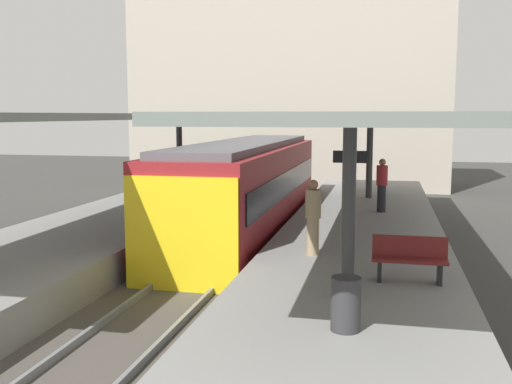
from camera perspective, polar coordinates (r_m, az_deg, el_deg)
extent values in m
plane|color=#383835|center=(16.27, -3.75, -7.33)|extent=(80.00, 80.00, 0.00)
cube|color=gray|center=(17.57, -15.80, -4.82)|extent=(4.40, 28.00, 1.00)
cube|color=gray|center=(15.55, 9.89, -6.23)|extent=(4.40, 28.00, 1.00)
cube|color=#4C4742|center=(16.25, -3.76, -6.99)|extent=(3.20, 28.00, 0.20)
cube|color=slate|center=(16.42, -6.19, -6.26)|extent=(0.08, 28.00, 0.14)
cube|color=slate|center=(16.03, -1.27, -6.55)|extent=(0.08, 28.00, 0.14)
cube|color=maroon|center=(19.21, -0.96, -0.03)|extent=(2.70, 12.49, 2.90)
cube|color=yellow|center=(13.28, -7.24, -4.10)|extent=(2.65, 0.08, 2.60)
cube|color=black|center=(19.52, -4.88, 1.10)|extent=(0.04, 11.49, 0.76)
cube|color=black|center=(18.90, 3.08, 0.91)|extent=(0.04, 11.49, 0.76)
cube|color=#515156|center=(19.07, -0.97, 4.60)|extent=(2.16, 11.87, 0.20)
cylinder|color=#333335|center=(24.29, -7.38, 3.52)|extent=(0.24, 0.24, 3.02)
cube|color=slate|center=(18.43, -14.13, 7.09)|extent=(4.18, 21.00, 0.16)
cylinder|color=#333335|center=(10.36, 8.90, -1.74)|extent=(0.24, 0.24, 3.02)
cylinder|color=#333335|center=(22.87, 10.87, 3.20)|extent=(0.24, 0.24, 3.02)
cube|color=slate|center=(16.52, 10.39, 7.15)|extent=(4.18, 21.00, 0.16)
cube|color=black|center=(11.62, 11.81, -7.41)|extent=(0.08, 0.32, 0.40)
cube|color=black|center=(11.66, 17.27, -7.53)|extent=(0.08, 0.32, 0.40)
cube|color=maroon|center=(11.57, 14.58, -6.37)|extent=(1.40, 0.40, 0.06)
cube|color=maroon|center=(11.69, 14.59, -5.07)|extent=(1.40, 0.06, 0.40)
cylinder|color=#262628|center=(15.86, 8.99, -0.06)|extent=(0.08, 0.08, 2.20)
cube|color=black|center=(15.76, 9.06, 3.36)|extent=(0.90, 0.06, 0.32)
cylinder|color=#2D2D30|center=(8.90, 8.64, -10.61)|extent=(0.44, 0.44, 0.80)
cylinder|color=#232328|center=(19.68, 11.99, -0.62)|extent=(0.28, 0.28, 0.88)
cylinder|color=maroon|center=(19.59, 12.05, 1.58)|extent=(0.36, 0.36, 0.64)
sphere|color=#936B4C|center=(19.56, 12.08, 2.83)|extent=(0.22, 0.22, 0.22)
cylinder|color=#998460|center=(13.44, 5.49, -4.27)|extent=(0.28, 0.28, 0.85)
cylinder|color=#998460|center=(13.31, 5.53, -1.13)|extent=(0.36, 0.36, 0.64)
sphere|color=#936B4C|center=(13.25, 5.55, 0.71)|extent=(0.22, 0.22, 0.22)
cube|color=#A89E8E|center=(35.58, 3.33, 9.61)|extent=(18.00, 6.00, 11.00)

